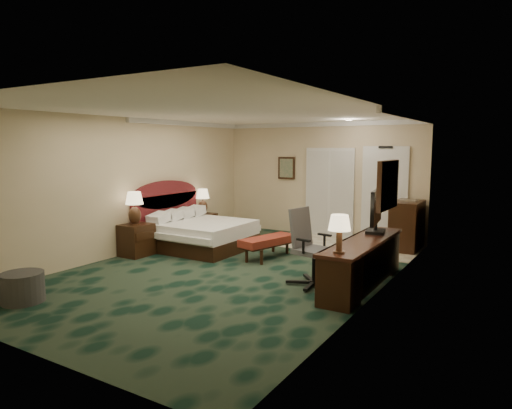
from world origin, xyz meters
The scene contains 25 objects.
floor centered at (0.00, 0.00, 0.00)m, with size 5.00×7.50×0.00m, color black.
ceiling centered at (0.00, 0.00, 2.70)m, with size 5.00×7.50×0.00m, color white.
wall_back centered at (0.00, 3.75, 1.35)m, with size 5.00×0.00×2.70m, color #C1AF8A.
wall_front centered at (0.00, -3.75, 1.35)m, with size 5.00×0.00×2.70m, color #C1AF8A.
wall_left centered at (-2.50, 0.00, 1.35)m, with size 0.00×7.50×2.70m, color #C1AF8A.
wall_right centered at (2.50, 0.00, 1.35)m, with size 0.00×7.50×2.70m, color #C1AF8A.
crown_molding centered at (0.00, 0.00, 2.65)m, with size 5.00×7.50×0.10m, color silver, non-canonical shape.
tile_patch centered at (0.90, 2.90, 0.01)m, with size 3.20×1.70×0.01m, color beige.
headboard centered at (-2.44, 1.00, 0.70)m, with size 0.12×2.00×1.40m, color #4B151A, non-canonical shape.
entry_door centered at (1.55, 3.72, 1.05)m, with size 1.02×0.06×2.18m, color silver.
closet_doors centered at (0.25, 3.71, 1.05)m, with size 1.20×0.06×2.10m, color silver.
wall_art centered at (-0.90, 3.71, 1.60)m, with size 0.45×0.06×0.55m, color #42654F.
wall_mirror centered at (2.46, 0.60, 1.55)m, with size 0.05×0.95×0.75m, color white.
bed centered at (-1.49, 1.05, 0.29)m, with size 1.83×1.69×0.58m, color white.
nightstand_near centered at (-2.23, -0.09, 0.31)m, with size 0.50×0.57×0.63m, color black.
nightstand_far centered at (-2.26, 2.12, 0.27)m, with size 0.44×0.50×0.55m, color black.
lamp_near centered at (-2.20, -0.14, 0.95)m, with size 0.34×0.34×0.64m, color black, non-canonical shape.
lamp_far centered at (-2.27, 2.08, 0.85)m, with size 0.31×0.31×0.59m, color black, non-canonical shape.
bed_bench centered at (0.07, 1.08, 0.20)m, with size 0.42×1.21×0.41m, color brown.
ottoman centered at (-1.57, -2.85, 0.21)m, with size 0.57×0.57×0.41m, color #2D2D2D.
desk centered at (2.21, 0.27, 0.36)m, with size 0.54×2.52×0.73m, color black.
tv centered at (2.20, 0.92, 1.08)m, with size 0.08×0.92×0.71m, color black.
desk_lamp centered at (2.21, -0.75, 0.99)m, with size 0.30×0.30×0.53m, color black, non-canonical shape.
desk_chair centered at (1.55, -0.07, 0.59)m, with size 0.69×0.65×1.19m, color #4E4D5A, non-canonical shape.
minibar centered at (2.18, 3.20, 0.51)m, with size 0.53×0.96×1.02m, color black.
Camera 1 is at (4.34, -6.38, 2.14)m, focal length 32.00 mm.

